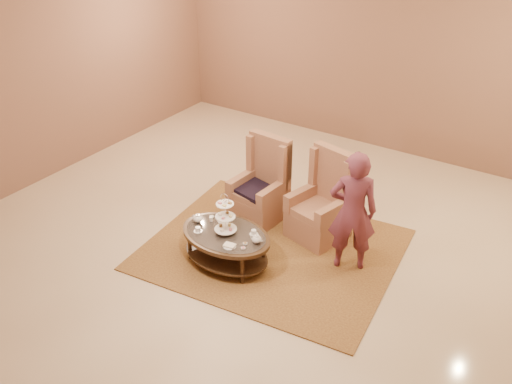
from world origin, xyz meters
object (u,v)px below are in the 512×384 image
Objects in this scene: person at (353,212)px; armchair_left at (262,192)px; armchair_right at (323,209)px; tea_table at (226,238)px.

armchair_left is at bearing -41.22° from person.
tea_table is at bearing -106.09° from armchair_right.
tea_table is at bearing 3.79° from person.
person is (0.61, -0.44, 0.39)m from armchair_right.
armchair_right is at bearing -63.37° from person.
armchair_left reaches higher than tea_table.
armchair_right is at bearing 62.86° from tea_table.
armchair_right is (0.71, 1.23, 0.04)m from tea_table.
armchair_right is 0.77× the size of person.
armchair_right is 0.84m from person.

